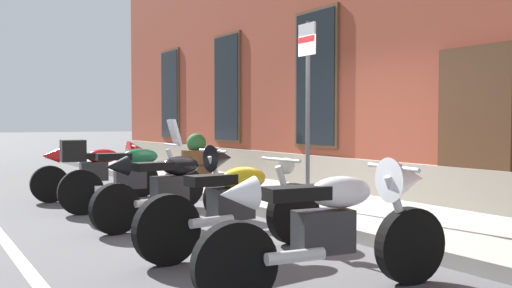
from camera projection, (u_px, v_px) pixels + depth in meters
name	position (u px, v px, depth m)	size (l,w,h in m)	color
ground_plane	(264.00, 218.00, 7.51)	(140.00, 140.00, 0.00)	#4C4C4F
sidewalk	(328.00, 206.00, 8.09)	(29.35, 2.22, 0.14)	gray
lane_stripe	(9.00, 246.00, 5.82)	(29.35, 0.12, 0.01)	silver
motorcycle_red_sport	(102.00, 167.00, 9.32)	(0.62, 2.11, 0.98)	black
motorcycle_green_touring	(126.00, 173.00, 8.02)	(0.68, 2.12, 1.35)	black
motorcycle_black_sport	(180.00, 182.00, 6.94)	(0.62, 2.15, 1.01)	black
motorcycle_yellow_naked	(237.00, 206.00, 5.48)	(0.62, 2.16, 0.93)	black
motorcycle_white_sport	(339.00, 221.00, 4.17)	(0.63, 2.14, 1.03)	black
parking_sign	(307.00, 88.00, 7.63)	(0.36, 0.07, 2.55)	#4C4C51
barrel_planter	(196.00, 160.00, 11.34)	(0.67, 0.67, 0.93)	brown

